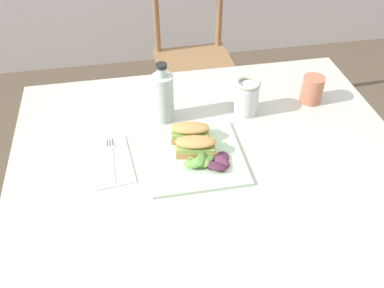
{
  "coord_description": "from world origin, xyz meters",
  "views": [
    {
      "loc": [
        -0.2,
        -0.92,
        1.57
      ],
      "look_at": [
        -0.03,
        -0.01,
        0.76
      ],
      "focal_mm": 38.78,
      "sensor_mm": 36.0,
      "label": 1
    }
  ],
  "objects_px": {
    "mason_jar_iced_tea": "(247,99)",
    "cup_extra_side": "(312,89)",
    "fork_on_napkin": "(111,156)",
    "sandwich_half_front": "(195,146)",
    "plate_lunch": "(194,157)",
    "dining_table": "(212,191)",
    "chair_wooden_far": "(194,60)",
    "bottle_cold_brew": "(163,99)",
    "sandwich_half_back": "(190,132)"
  },
  "relations": [
    {
      "from": "mason_jar_iced_tea",
      "to": "cup_extra_side",
      "type": "xyz_separation_m",
      "value": [
        0.24,
        0.02,
        -0.01
      ]
    },
    {
      "from": "mason_jar_iced_tea",
      "to": "fork_on_napkin",
      "type": "bearing_deg",
      "value": -162.13
    },
    {
      "from": "sandwich_half_front",
      "to": "cup_extra_side",
      "type": "xyz_separation_m",
      "value": [
        0.44,
        0.2,
        0.01
      ]
    },
    {
      "from": "plate_lunch",
      "to": "cup_extra_side",
      "type": "xyz_separation_m",
      "value": [
        0.44,
        0.21,
        0.04
      ]
    },
    {
      "from": "dining_table",
      "to": "fork_on_napkin",
      "type": "relative_size",
      "value": 6.3
    },
    {
      "from": "chair_wooden_far",
      "to": "mason_jar_iced_tea",
      "type": "height_order",
      "value": "chair_wooden_far"
    },
    {
      "from": "bottle_cold_brew",
      "to": "dining_table",
      "type": "bearing_deg",
      "value": -64.41
    },
    {
      "from": "sandwich_half_front",
      "to": "sandwich_half_back",
      "type": "xyz_separation_m",
      "value": [
        -0.0,
        0.06,
        0.0
      ]
    },
    {
      "from": "chair_wooden_far",
      "to": "sandwich_half_front",
      "type": "height_order",
      "value": "chair_wooden_far"
    },
    {
      "from": "plate_lunch",
      "to": "fork_on_napkin",
      "type": "xyz_separation_m",
      "value": [
        -0.24,
        0.05,
        0.0
      ]
    },
    {
      "from": "sandwich_half_back",
      "to": "mason_jar_iced_tea",
      "type": "distance_m",
      "value": 0.24
    },
    {
      "from": "dining_table",
      "to": "chair_wooden_far",
      "type": "bearing_deg",
      "value": 82.37
    },
    {
      "from": "plate_lunch",
      "to": "fork_on_napkin",
      "type": "relative_size",
      "value": 1.49
    },
    {
      "from": "fork_on_napkin",
      "to": "bottle_cold_brew",
      "type": "bearing_deg",
      "value": 41.96
    },
    {
      "from": "sandwich_half_front",
      "to": "mason_jar_iced_tea",
      "type": "distance_m",
      "value": 0.27
    },
    {
      "from": "mason_jar_iced_tea",
      "to": "cup_extra_side",
      "type": "bearing_deg",
      "value": 5.29
    },
    {
      "from": "sandwich_half_front",
      "to": "sandwich_half_back",
      "type": "distance_m",
      "value": 0.06
    },
    {
      "from": "fork_on_napkin",
      "to": "bottle_cold_brew",
      "type": "distance_m",
      "value": 0.25
    },
    {
      "from": "mason_jar_iced_tea",
      "to": "dining_table",
      "type": "bearing_deg",
      "value": -125.46
    },
    {
      "from": "plate_lunch",
      "to": "dining_table",
      "type": "bearing_deg",
      "value": -30.18
    },
    {
      "from": "plate_lunch",
      "to": "bottle_cold_brew",
      "type": "distance_m",
      "value": 0.23
    },
    {
      "from": "plate_lunch",
      "to": "sandwich_half_back",
      "type": "bearing_deg",
      "value": 89.37
    },
    {
      "from": "sandwich_half_front",
      "to": "bottle_cold_brew",
      "type": "height_order",
      "value": "bottle_cold_brew"
    },
    {
      "from": "plate_lunch",
      "to": "sandwich_half_front",
      "type": "height_order",
      "value": "sandwich_half_front"
    },
    {
      "from": "sandwich_half_front",
      "to": "bottle_cold_brew",
      "type": "relative_size",
      "value": 0.61
    },
    {
      "from": "dining_table",
      "to": "plate_lunch",
      "type": "distance_m",
      "value": 0.14
    },
    {
      "from": "plate_lunch",
      "to": "mason_jar_iced_tea",
      "type": "xyz_separation_m",
      "value": [
        0.21,
        0.19,
        0.05
      ]
    },
    {
      "from": "chair_wooden_far",
      "to": "fork_on_napkin",
      "type": "relative_size",
      "value": 4.69
    },
    {
      "from": "sandwich_half_front",
      "to": "cup_extra_side",
      "type": "distance_m",
      "value": 0.48
    },
    {
      "from": "dining_table",
      "to": "fork_on_napkin",
      "type": "distance_m",
      "value": 0.32
    },
    {
      "from": "dining_table",
      "to": "mason_jar_iced_tea",
      "type": "distance_m",
      "value": 0.32
    },
    {
      "from": "dining_table",
      "to": "chair_wooden_far",
      "type": "relative_size",
      "value": 1.34
    },
    {
      "from": "fork_on_napkin",
      "to": "cup_extra_side",
      "type": "relative_size",
      "value": 2.0
    },
    {
      "from": "dining_table",
      "to": "sandwich_half_back",
      "type": "distance_m",
      "value": 0.2
    },
    {
      "from": "cup_extra_side",
      "to": "bottle_cold_brew",
      "type": "bearing_deg",
      "value": -179.26
    },
    {
      "from": "sandwich_half_back",
      "to": "fork_on_napkin",
      "type": "distance_m",
      "value": 0.24
    },
    {
      "from": "dining_table",
      "to": "sandwich_half_front",
      "type": "height_order",
      "value": "sandwich_half_front"
    },
    {
      "from": "dining_table",
      "to": "bottle_cold_brew",
      "type": "relative_size",
      "value": 5.82
    },
    {
      "from": "sandwich_half_front",
      "to": "sandwich_half_back",
      "type": "bearing_deg",
      "value": 93.27
    },
    {
      "from": "sandwich_half_back",
      "to": "bottle_cold_brew",
      "type": "xyz_separation_m",
      "value": [
        -0.06,
        0.13,
        0.04
      ]
    },
    {
      "from": "fork_on_napkin",
      "to": "bottle_cold_brew",
      "type": "height_order",
      "value": "bottle_cold_brew"
    },
    {
      "from": "dining_table",
      "to": "fork_on_napkin",
      "type": "bearing_deg",
      "value": 165.32
    },
    {
      "from": "bottle_cold_brew",
      "to": "mason_jar_iced_tea",
      "type": "height_order",
      "value": "bottle_cold_brew"
    },
    {
      "from": "plate_lunch",
      "to": "mason_jar_iced_tea",
      "type": "distance_m",
      "value": 0.29
    },
    {
      "from": "sandwich_half_back",
      "to": "bottle_cold_brew",
      "type": "height_order",
      "value": "bottle_cold_brew"
    },
    {
      "from": "fork_on_napkin",
      "to": "plate_lunch",
      "type": "bearing_deg",
      "value": -10.96
    },
    {
      "from": "dining_table",
      "to": "sandwich_half_front",
      "type": "distance_m",
      "value": 0.17
    },
    {
      "from": "chair_wooden_far",
      "to": "sandwich_half_back",
      "type": "xyz_separation_m",
      "value": [
        -0.2,
        -0.98,
        0.33
      ]
    },
    {
      "from": "dining_table",
      "to": "cup_extra_side",
      "type": "relative_size",
      "value": 12.58
    },
    {
      "from": "sandwich_half_back",
      "to": "bottle_cold_brew",
      "type": "relative_size",
      "value": 0.61
    }
  ]
}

